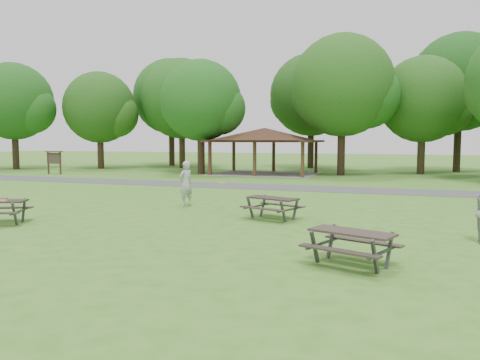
% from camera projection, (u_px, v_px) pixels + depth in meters
% --- Properties ---
extents(ground, '(160.00, 160.00, 0.00)m').
position_uv_depth(ground, '(166.00, 232.00, 14.33)').
color(ground, '#3F7722').
rests_on(ground, ground).
extents(asphalt_path, '(120.00, 3.20, 0.02)m').
position_uv_depth(asphalt_path, '(281.00, 187.00, 27.47)').
color(asphalt_path, '#464648').
rests_on(asphalt_path, ground).
extents(pavilion, '(8.60, 7.01, 3.76)m').
position_uv_depth(pavilion, '(265.00, 136.00, 37.92)').
color(pavilion, '#3E2016').
rests_on(pavilion, ground).
extents(notice_board, '(1.60, 0.30, 1.88)m').
position_uv_depth(notice_board, '(54.00, 158.00, 37.81)').
color(notice_board, '#371F14').
rests_on(notice_board, ground).
extents(tree_row_a, '(7.56, 7.20, 9.97)m').
position_uv_depth(tree_row_a, '(15.00, 104.00, 43.81)').
color(tree_row_a, black).
rests_on(tree_row_a, ground).
extents(tree_row_b, '(7.14, 6.80, 9.28)m').
position_uv_depth(tree_row_b, '(100.00, 110.00, 44.80)').
color(tree_row_b, '#321F16').
rests_on(tree_row_b, ground).
extents(tree_row_c, '(8.19, 7.80, 10.67)m').
position_uv_depth(tree_row_c, '(183.00, 101.00, 45.65)').
color(tree_row_c, '#322216').
rests_on(tree_row_c, ground).
extents(tree_row_d, '(6.93, 6.60, 9.27)m').
position_uv_depth(tree_row_d, '(202.00, 103.00, 37.95)').
color(tree_row_d, '#301F15').
rests_on(tree_row_d, ground).
extents(tree_row_e, '(8.40, 8.00, 11.02)m').
position_uv_depth(tree_row_e, '(344.00, 89.00, 36.52)').
color(tree_row_e, black).
rests_on(tree_row_e, ground).
extents(tree_row_f, '(7.35, 7.00, 9.55)m').
position_uv_depth(tree_row_f, '(424.00, 102.00, 37.87)').
color(tree_row_f, '#312416').
rests_on(tree_row_f, ground).
extents(tree_deep_a, '(8.40, 8.00, 11.38)m').
position_uv_depth(tree_deep_a, '(172.00, 99.00, 49.89)').
color(tree_deep_a, black).
rests_on(tree_deep_a, ground).
extents(tree_deep_b, '(8.40, 8.00, 11.13)m').
position_uv_depth(tree_deep_b, '(312.00, 97.00, 45.35)').
color(tree_deep_b, black).
rests_on(tree_deep_b, ground).
extents(tree_deep_c, '(8.82, 8.40, 11.90)m').
position_uv_depth(tree_deep_c, '(461.00, 85.00, 40.01)').
color(tree_deep_c, black).
rests_on(tree_deep_c, ground).
extents(picnic_table_middle, '(2.22, 2.00, 0.80)m').
position_uv_depth(picnic_table_middle, '(273.00, 203.00, 16.59)').
color(picnic_table_middle, black).
rests_on(picnic_table_middle, ground).
extents(picnic_table_far, '(2.26, 2.03, 0.81)m').
position_uv_depth(picnic_table_far, '(352.00, 239.00, 10.48)').
color(picnic_table_far, '#312823').
rests_on(picnic_table_far, ground).
extents(frisbee_in_flight, '(0.29, 0.29, 0.02)m').
position_uv_depth(frisbee_in_flight, '(222.00, 183.00, 18.60)').
color(frisbee_in_flight, gold).
rests_on(frisbee_in_flight, ground).
extents(frisbee_thrower, '(0.69, 0.82, 1.93)m').
position_uv_depth(frisbee_thrower, '(186.00, 183.00, 19.83)').
color(frisbee_thrower, '#ADADAF').
rests_on(frisbee_thrower, ground).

